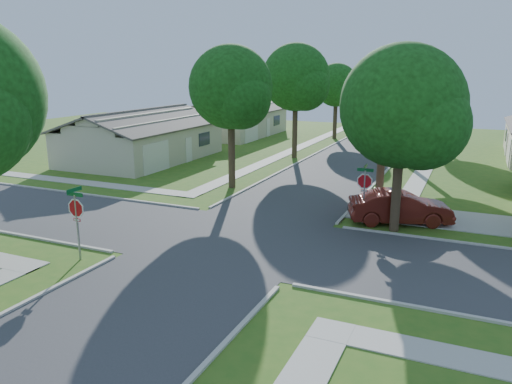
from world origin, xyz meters
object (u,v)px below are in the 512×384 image
object	(u,v)px
tree_w_far	(337,87)
house_nw_far	(233,122)
tree_e_mid	(414,85)
car_curb_west	(374,129)
stop_sign_ne	(365,184)
tree_e_near	(386,103)
car_driveway	(400,207)
tree_w_mid	(296,81)
house_nw_near	(143,142)
tree_ne_corner	(403,112)
car_curb_east	(392,138)
tree_e_far	(430,84)
stop_sign_sw	(76,211)
tree_w_near	(232,91)

from	to	relation	value
tree_w_far	house_nw_far	bearing A→B (deg)	-169.95
tree_e_mid	car_curb_west	world-z (taller)	tree_e_mid
stop_sign_ne	tree_e_mid	xyz separation A→B (m)	(0.06, 16.31, 4.22)
tree_e_near	car_driveway	world-z (taller)	tree_e_near
car_driveway	tree_e_mid	bearing A→B (deg)	-14.21
stop_sign_ne	tree_e_mid	world-z (taller)	tree_e_mid
tree_w_mid	house_nw_far	bearing A→B (deg)	135.93
house_nw_near	house_nw_far	world-z (taller)	same
car_curb_west	house_nw_near	bearing A→B (deg)	60.00
stop_sign_ne	house_nw_near	world-z (taller)	house_nw_near
tree_e_near	house_nw_near	world-z (taller)	tree_e_near
car_driveway	car_curb_west	distance (m)	33.43
tree_w_far	tree_ne_corner	distance (m)	31.77
house_nw_near	tree_w_far	bearing A→B (deg)	59.18
car_driveway	tree_w_mid	bearing A→B (deg)	15.26
tree_w_mid	house_nw_far	xyz separation A→B (m)	(-11.35, 10.99, -4.97)
house_nw_far	car_curb_east	xyz separation A→B (m)	(17.73, 0.08, -0.88)
tree_e_far	car_curb_east	distance (m)	6.43
tree_w_mid	stop_sign_sw	bearing A→B (deg)	-90.13
stop_sign_ne	tree_w_mid	world-z (taller)	tree_w_mid
tree_e_mid	car_curb_east	world-z (taller)	tree_e_mid
stop_sign_ne	house_nw_near	distance (m)	23.12
house_nw_near	car_driveway	distance (m)	24.29
tree_w_far	house_nw_far	size ratio (longest dim) A/B	0.59
stop_sign_sw	tree_w_far	xyz separation A→B (m)	(0.05, 38.71, 3.48)
tree_w_near	car_curb_east	bearing A→B (deg)	74.53
tree_e_far	tree_w_far	size ratio (longest dim) A/B	1.09
car_driveway	house_nw_far	bearing A→B (deg)	20.07
stop_sign_ne	tree_e_near	xyz separation A→B (m)	(0.05, 4.31, 3.61)
car_driveway	stop_sign_sw	bearing A→B (deg)	112.64
tree_e_mid	tree_ne_corner	distance (m)	16.89
tree_w_far	car_curb_west	bearing A→B (deg)	49.68
car_driveway	car_curb_west	xyz separation A→B (m)	(-7.55, 32.57, -0.07)
tree_e_near	car_curb_east	distance (m)	23.79
stop_sign_sw	tree_w_near	bearing A→B (deg)	89.77
tree_e_far	tree_w_far	bearing A→B (deg)	-180.00
tree_e_mid	tree_w_near	world-z (taller)	tree_e_mid
house_nw_near	house_nw_far	distance (m)	17.00
house_nw_near	car_curb_east	distance (m)	24.63
car_curb_west	tree_ne_corner	bearing A→B (deg)	105.25
stop_sign_sw	house_nw_far	size ratio (longest dim) A/B	0.22
tree_e_mid	car_driveway	distance (m)	16.51
tree_e_near	car_driveway	bearing A→B (deg)	-65.50
tree_e_far	house_nw_near	xyz separation A→B (m)	(-20.75, -19.01, -4.46)
stop_sign_ne	tree_e_mid	bearing A→B (deg)	89.80
tree_e_near	tree_w_mid	size ratio (longest dim) A/B	0.87
car_curb_west	house_nw_far	bearing A→B (deg)	24.99
car_driveway	car_curb_west	world-z (taller)	car_driveway
tree_w_near	car_driveway	world-z (taller)	tree_w_near
tree_e_near	tree_ne_corner	size ratio (longest dim) A/B	0.96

